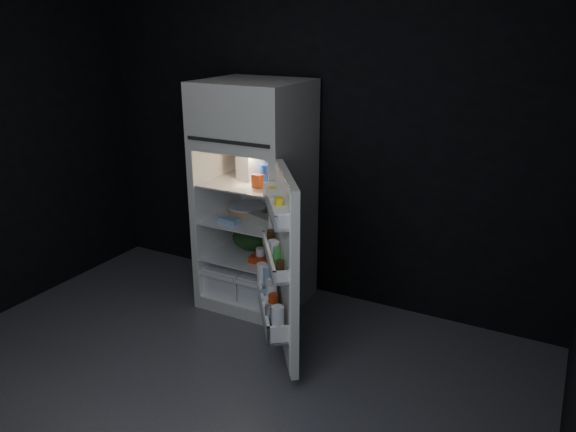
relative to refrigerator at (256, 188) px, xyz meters
The scene contains 17 objects.
floor 1.66m from the refrigerator, 76.08° to the right, with size 4.00×3.40×0.00m, color #535359.
wall_back 0.64m from the refrigerator, 49.20° to the left, with size 4.00×0.00×2.70m, color black.
refrigerator is the anchor object (origin of this frame).
fridge_door 0.94m from the refrigerator, 48.82° to the right, with size 0.58×0.69×1.22m.
milk_jug 0.20m from the refrigerator, 160.69° to the right, with size 0.16×0.16×0.24m, color white.
mayo_jar 0.17m from the refrigerator, 14.46° to the right, with size 0.10×0.10×0.14m, color #1C3B99.
jam_jar 0.28m from the refrigerator, ahead, with size 0.09×0.09×0.13m, color black.
amber_bottle 0.29m from the refrigerator, 154.99° to the left, with size 0.08×0.08×0.22m, color #BA541D.
small_carton 0.25m from the refrigerator, 56.20° to the right, with size 0.07×0.06×0.10m, color #C13E16.
egg_carton 0.28m from the refrigerator, 46.36° to the right, with size 0.26×0.10×0.07m, color gray.
pie 0.25m from the refrigerator, 154.08° to the left, with size 0.32×0.32×0.04m, color tan.
flat_package 0.34m from the refrigerator, 113.56° to the right, with size 0.16×0.08×0.04m, color #7C9DC0.
wrapped_pkg 0.34m from the refrigerator, 20.64° to the left, with size 0.12×0.10×0.05m, color beige.
produce_bag 0.44m from the refrigerator, 158.08° to the left, with size 0.34×0.29×0.20m, color #193815.
yogurt_tray 0.56m from the refrigerator, 41.76° to the right, with size 0.26×0.14×0.05m, color #A62C0E.
small_can_red 0.53m from the refrigerator, 49.81° to the left, with size 0.07×0.07×0.09m, color #A62C0E.
small_can_silver 0.53m from the refrigerator, 12.90° to the left, with size 0.07×0.07×0.09m, color silver.
Camera 1 is at (1.86, -2.26, 2.20)m, focal length 35.00 mm.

